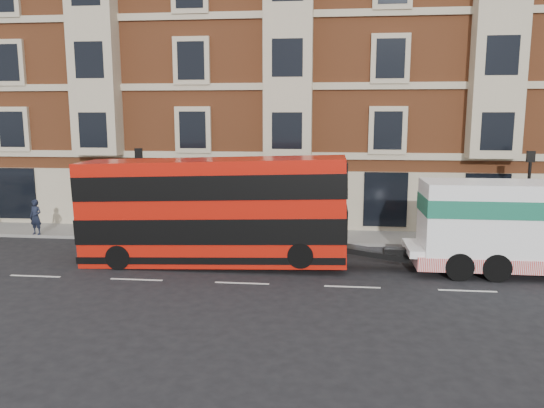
% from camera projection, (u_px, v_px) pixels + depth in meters
% --- Properties ---
extents(ground, '(120.00, 120.00, 0.00)m').
position_uv_depth(ground, '(242.00, 283.00, 19.39)').
color(ground, black).
rests_on(ground, ground).
extents(sidewalk, '(90.00, 3.00, 0.15)m').
position_uv_depth(sidewalk, '(266.00, 235.00, 26.73)').
color(sidewalk, slate).
rests_on(sidewalk, ground).
extents(victorian_terrace, '(45.00, 12.00, 20.40)m').
position_uv_depth(victorian_terrace, '(288.00, 49.00, 32.35)').
color(victorian_terrace, brown).
rests_on(victorian_terrace, ground).
extents(lamp_post_west, '(0.35, 0.15, 4.35)m').
position_uv_depth(lamp_post_west, '(140.00, 186.00, 25.65)').
color(lamp_post_west, black).
rests_on(lamp_post_west, sidewalk).
extents(lamp_post_east, '(0.35, 0.15, 4.35)m').
position_uv_depth(lamp_post_east, '(528.00, 192.00, 23.76)').
color(lamp_post_east, black).
rests_on(lamp_post_east, sidewalk).
extents(double_decker_bus, '(10.71, 2.46, 4.34)m').
position_uv_depth(double_decker_bus, '(213.00, 210.00, 21.44)').
color(double_decker_bus, red).
rests_on(double_decker_bus, ground).
extents(tow_truck, '(8.58, 2.53, 3.57)m').
position_uv_depth(tow_truck, '(523.00, 226.00, 20.24)').
color(tow_truck, white).
rests_on(tow_truck, ground).
extents(pedestrian, '(0.71, 0.54, 1.77)m').
position_uv_depth(pedestrian, '(36.00, 217.00, 26.44)').
color(pedestrian, black).
rests_on(pedestrian, sidewalk).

